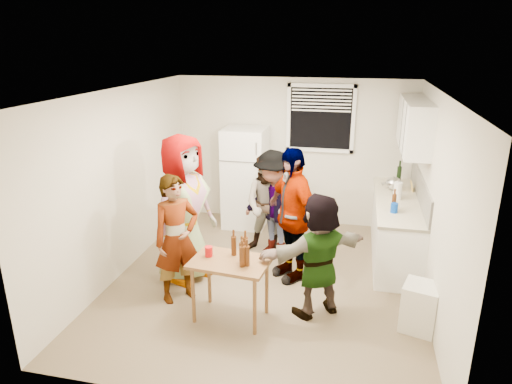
% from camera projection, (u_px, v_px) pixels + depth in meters
% --- Properties ---
extents(room, '(4.00, 4.50, 2.50)m').
position_uv_depth(room, '(266.00, 281.00, 6.13)').
color(room, beige).
rests_on(room, ground).
extents(window, '(1.12, 0.10, 1.06)m').
position_uv_depth(window, '(321.00, 118.00, 7.50)').
color(window, white).
rests_on(window, room).
extents(refrigerator, '(0.70, 0.70, 1.70)m').
position_uv_depth(refrigerator, '(245.00, 178.00, 7.76)').
color(refrigerator, white).
rests_on(refrigerator, ground).
extents(counter_lower, '(0.60, 2.20, 0.86)m').
position_uv_depth(counter_lower, '(395.00, 229.00, 6.71)').
color(counter_lower, white).
rests_on(counter_lower, ground).
extents(countertop, '(0.64, 2.22, 0.04)m').
position_uv_depth(countertop, '(398.00, 201.00, 6.57)').
color(countertop, beige).
rests_on(countertop, counter_lower).
extents(backsplash, '(0.03, 2.20, 0.36)m').
position_uv_depth(backsplash, '(421.00, 189.00, 6.44)').
color(backsplash, '#A29E95').
rests_on(backsplash, countertop).
extents(upper_cabinets, '(0.34, 1.60, 0.70)m').
position_uv_depth(upper_cabinets, '(414.00, 125.00, 6.38)').
color(upper_cabinets, white).
rests_on(upper_cabinets, room).
extents(kettle, '(0.30, 0.27, 0.22)m').
position_uv_depth(kettle, '(393.00, 190.00, 6.98)').
color(kettle, silver).
rests_on(kettle, countertop).
extents(paper_towel, '(0.12, 0.12, 0.25)m').
position_uv_depth(paper_towel, '(397.00, 199.00, 6.56)').
color(paper_towel, white).
rests_on(paper_towel, countertop).
extents(wine_bottle, '(0.07, 0.07, 0.28)m').
position_uv_depth(wine_bottle, '(398.00, 183.00, 7.29)').
color(wine_bottle, black).
rests_on(wine_bottle, countertop).
extents(beer_bottle_counter, '(0.06, 0.06, 0.22)m').
position_uv_depth(beer_bottle_counter, '(393.00, 210.00, 6.14)').
color(beer_bottle_counter, '#47230C').
rests_on(beer_bottle_counter, countertop).
extents(blue_cup, '(0.10, 0.10, 0.13)m').
position_uv_depth(blue_cup, '(394.00, 212.00, 6.06)').
color(blue_cup, '#0639AB').
rests_on(blue_cup, countertop).
extents(picture_frame, '(0.02, 0.17, 0.14)m').
position_uv_depth(picture_frame, '(412.00, 186.00, 6.91)').
color(picture_frame, gold).
rests_on(picture_frame, countertop).
extents(trash_bin, '(0.46, 0.46, 0.55)m').
position_uv_depth(trash_bin, '(420.00, 309.00, 5.04)').
color(trash_bin, silver).
rests_on(trash_bin, ground).
extents(serving_table, '(0.92, 0.66, 0.73)m').
position_uv_depth(serving_table, '(231.00, 317.00, 5.33)').
color(serving_table, brown).
rests_on(serving_table, ground).
extents(beer_bottle_table, '(0.06, 0.06, 0.23)m').
position_uv_depth(beer_bottle_table, '(242.00, 266.00, 4.97)').
color(beer_bottle_table, '#47230C').
rests_on(beer_bottle_table, serving_table).
extents(red_cup, '(0.09, 0.09, 0.12)m').
position_uv_depth(red_cup, '(209.00, 256.00, 5.21)').
color(red_cup, '#BC0C0F').
rests_on(red_cup, serving_table).
extents(guest_grey, '(2.20, 1.66, 0.63)m').
position_uv_depth(guest_grey, '(187.00, 276.00, 6.25)').
color(guest_grey, '#969696').
rests_on(guest_grey, ground).
extents(guest_stripe, '(1.57, 1.52, 0.38)m').
position_uv_depth(guest_stripe, '(180.00, 297.00, 5.74)').
color(guest_stripe, '#141933').
rests_on(guest_stripe, ground).
extents(guest_back_left, '(0.85, 1.58, 0.58)m').
position_uv_depth(guest_back_left, '(268.00, 252.00, 6.97)').
color(guest_back_left, brown).
rests_on(guest_back_left, ground).
extents(guest_back_right, '(1.70, 1.90, 0.59)m').
position_uv_depth(guest_back_right, '(273.00, 253.00, 6.92)').
color(guest_back_right, '#434449').
rests_on(guest_back_right, ground).
extents(guest_black, '(2.06, 1.98, 0.44)m').
position_uv_depth(guest_black, '(290.00, 276.00, 6.26)').
color(guest_black, black).
rests_on(guest_black, ground).
extents(guest_orange, '(1.99, 2.02, 0.44)m').
position_uv_depth(guest_orange, '(316.00, 312.00, 5.44)').
color(guest_orange, '#C98143').
rests_on(guest_orange, ground).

